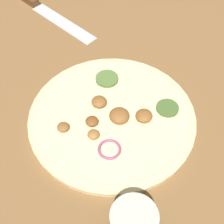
# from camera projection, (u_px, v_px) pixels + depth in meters

# --- Properties ---
(ground_plane) EXTENTS (3.00, 3.00, 0.00)m
(ground_plane) POSITION_uv_depth(u_px,v_px,m) (112.00, 119.00, 0.58)
(ground_plane) COLOR brown
(pizza) EXTENTS (0.31, 0.31, 0.03)m
(pizza) POSITION_uv_depth(u_px,v_px,m) (112.00, 116.00, 0.58)
(pizza) COLOR beige
(pizza) RESTS_ON ground_plane
(knife) EXTENTS (0.11, 0.29, 0.02)m
(knife) POSITION_uv_depth(u_px,v_px,m) (38.00, 5.00, 0.80)
(knife) COLOR silver
(knife) RESTS_ON ground_plane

